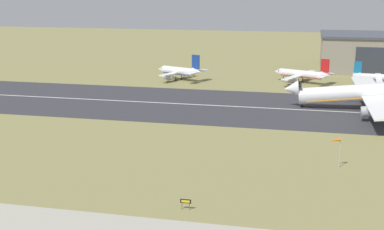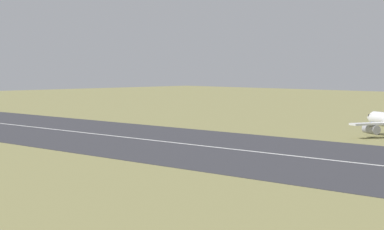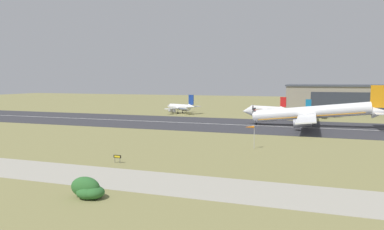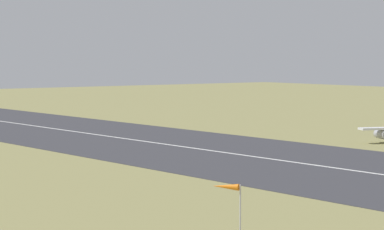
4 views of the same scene
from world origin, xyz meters
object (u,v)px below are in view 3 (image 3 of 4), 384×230
(airplane_parked_centre, at_px, (323,111))
(windsock_pole, at_px, (250,128))
(airplane_parked_west, at_px, (180,107))
(shrub_clump, at_px, (88,190))
(airplane_parked_east, at_px, (267,109))
(runway_sign, at_px, (117,157))
(airplane_landing, at_px, (311,113))

(airplane_parked_centre, relative_size, windsock_pole, 3.77)
(airplane_parked_centre, distance_m, windsock_pole, 93.70)
(windsock_pole, bearing_deg, airplane_parked_west, 121.02)
(airplane_parked_centre, bearing_deg, shrub_clump, -103.17)
(airplane_parked_west, relative_size, airplane_parked_centre, 0.92)
(airplane_parked_east, height_order, runway_sign, airplane_parked_east)
(windsock_pole, bearing_deg, runway_sign, -132.65)
(airplane_parked_west, bearing_deg, shrub_clump, -74.48)
(airplane_parked_west, xyz_separation_m, airplane_parked_east, (44.03, 4.07, -0.18))
(windsock_pole, relative_size, runway_sign, 3.37)
(airplane_parked_east, bearing_deg, airplane_parked_centre, 1.11)
(airplane_landing, relative_size, shrub_clump, 10.71)
(airplane_parked_centre, bearing_deg, windsock_pole, -100.68)
(airplane_landing, height_order, shrub_clump, airplane_landing)
(runway_sign, bearing_deg, windsock_pole, 47.35)
(airplane_parked_west, height_order, shrub_clump, airplane_parked_west)
(airplane_parked_centre, xyz_separation_m, shrub_clump, (-32.57, -139.21, -1.56))
(windsock_pole, xyz_separation_m, runway_sign, (-23.24, -25.23, -3.99))
(shrub_clump, relative_size, runway_sign, 3.14)
(airplane_parked_west, distance_m, runway_sign, 116.47)
(shrub_clump, xyz_separation_m, runway_sign, (-8.03, 21.95, 0.02))
(airplane_landing, height_order, runway_sign, airplane_landing)
(airplane_parked_east, relative_size, runway_sign, 13.68)
(airplane_parked_west, xyz_separation_m, runway_sign, (29.35, -112.69, -1.97))
(airplane_parked_centre, bearing_deg, airplane_parked_west, -176.26)
(airplane_parked_west, bearing_deg, windsock_pole, -58.98)
(airplane_parked_west, height_order, runway_sign, airplane_parked_west)
(runway_sign, bearing_deg, airplane_parked_west, 104.60)
(windsock_pole, distance_m, runway_sign, 34.53)
(airplane_parked_west, relative_size, airplane_parked_east, 0.85)
(airplane_parked_east, distance_m, windsock_pole, 91.96)
(airplane_parked_west, bearing_deg, airplane_parked_east, 5.29)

